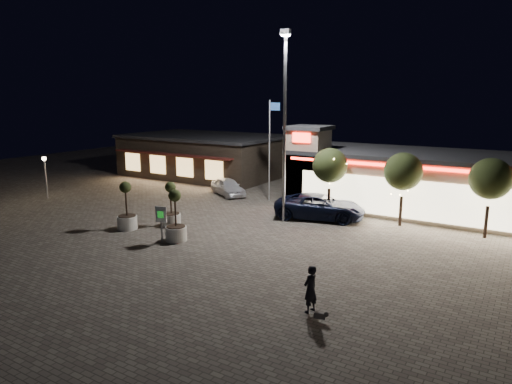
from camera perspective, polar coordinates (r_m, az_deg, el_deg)
The scene contains 17 objects.
ground at distance 25.72m, azimuth -9.11°, elevation -7.02°, with size 90.00×90.00×0.00m, color #665E53.
retail_building at distance 35.30m, azimuth 20.47°, elevation 1.23°, with size 20.40×8.40×6.10m.
restaurant_building at distance 49.06m, azimuth -6.46°, elevation 4.63°, with size 16.40×11.00×4.30m.
floodlight_pole at distance 29.87m, azimuth 3.61°, elevation 9.45°, with size 0.60×0.40×12.38m.
flagpole at distance 36.28m, azimuth 1.83°, elevation 6.29°, with size 0.95×0.10×8.00m.
lamp_post_west at distance 41.12m, azimuth -24.87°, elevation 2.63°, with size 0.36×0.36×3.48m.
string_tree_a at distance 32.06m, azimuth 9.22°, elevation 3.27°, with size 2.42×2.42×4.79m.
string_tree_b at distance 30.54m, azimuth 17.92°, elevation 2.43°, with size 2.42×2.42×4.79m.
string_tree_c at distance 29.78m, azimuth 27.28°, elevation 1.46°, with size 2.42×2.42×4.79m.
pickup_truck at distance 31.62m, azimuth 7.97°, elevation -1.81°, with size 2.83×6.13×1.70m, color black.
white_sedan at distance 38.87m, azimuth -3.53°, elevation 0.66°, with size 1.73×4.29×1.46m, color silver.
pedestrian at distance 18.16m, azimuth 6.82°, elevation -11.95°, with size 0.69×0.45×1.89m, color black.
dog at distance 17.71m, azimuth 8.24°, elevation -14.98°, with size 0.55×0.29×0.30m.
planter_left at distance 30.07m, azimuth -10.54°, elevation -2.51°, with size 1.19×1.19×2.92m.
planter_mid at distance 29.98m, azimuth -15.84°, elevation -2.71°, with size 1.25×1.25×3.08m.
planter_right at distance 26.94m, azimuth -9.99°, elevation -4.07°, with size 1.25×1.25×3.06m.
valet_sign at distance 26.56m, azimuth -11.78°, elevation -3.15°, with size 0.70×0.20×2.14m.
Camera 1 is at (16.03, -18.34, 8.24)m, focal length 32.00 mm.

